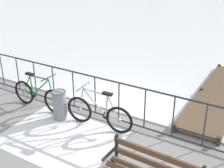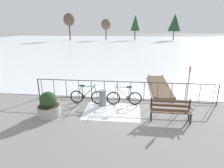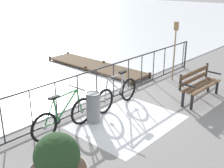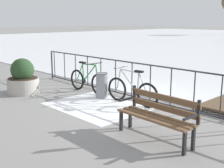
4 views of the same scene
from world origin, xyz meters
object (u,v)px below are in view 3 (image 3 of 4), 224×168
Objects in this scene: bicycle_second at (64,117)px; oar_upright at (175,47)px; bicycle_near_railing at (117,94)px; park_bench at (199,82)px; trash_bin at (93,107)px.

oar_upright reaches higher than bicycle_second.
bicycle_near_railing is at bearing 1.13° from bicycle_second.
bicycle_second is 0.86× the size of oar_upright.
park_bench is 1.83m from oar_upright.
park_bench is at bearing -35.58° from bicycle_near_railing.
bicycle_near_railing is at bearing 7.91° from trash_bin.
bicycle_second is at bearing 160.38° from park_bench.
bicycle_second is at bearing -179.25° from oar_upright.
trash_bin is at bearing 157.40° from park_bench.
oar_upright is (2.92, 0.03, 0.77)m from bicycle_near_railing.
oar_upright is at bearing 0.50° from bicycle_near_railing.
bicycle_near_railing is 3.02m from oar_upright.
bicycle_second reaches higher than trash_bin.
bicycle_near_railing is 1.05m from trash_bin.
trash_bin is (-1.04, -0.14, 0.00)m from bicycle_near_railing.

